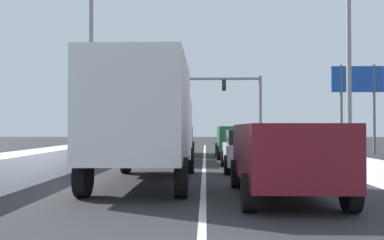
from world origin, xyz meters
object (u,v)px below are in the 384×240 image
sedan_gray_center_lane_second (171,146)px  street_lamp_right_mid (341,53)px  suv_green_right_lane_third (236,139)px  roadside_sign_right (358,89)px  sedan_silver_right_lane_second (249,150)px  traffic_light_gantry (234,95)px  street_lamp_left_mid (98,54)px  suv_maroon_right_lane_nearest (283,153)px  box_truck_center_lane_nearest (147,117)px  suv_red_center_lane_third (175,138)px

sedan_gray_center_lane_second → street_lamp_right_mid: 8.69m
suv_green_right_lane_third → roadside_sign_right: roadside_sign_right is taller
sedan_silver_right_lane_second → traffic_light_gantry: 22.58m
suv_green_right_lane_third → sedan_gray_center_lane_second: (-3.22, -3.48, -0.25)m
street_lamp_left_mid → roadside_sign_right: street_lamp_left_mid is taller
suv_maroon_right_lane_nearest → traffic_light_gantry: 29.02m
suv_maroon_right_lane_nearest → sedan_silver_right_lane_second: bearing=91.1°
box_truck_center_lane_nearest → street_lamp_right_mid: 11.06m
suv_maroon_right_lane_nearest → suv_red_center_lane_third: 16.12m
traffic_light_gantry → roadside_sign_right: 13.45m
street_lamp_left_mid → roadside_sign_right: (14.84, 5.32, -1.29)m
suv_green_right_lane_third → suv_red_center_lane_third: 4.16m
sedan_silver_right_lane_second → box_truck_center_lane_nearest: (-3.31, -4.18, 1.14)m
street_lamp_right_mid → roadside_sign_right: bearing=66.2°
suv_maroon_right_lane_nearest → suv_red_center_lane_third: same height
sedan_silver_right_lane_second → traffic_light_gantry: bearing=87.7°
sedan_silver_right_lane_second → suv_red_center_lane_third: suv_red_center_lane_third is taller
suv_red_center_lane_third → sedan_gray_center_lane_second: bearing=-88.0°
street_lamp_right_mid → suv_red_center_lane_third: bearing=142.4°
roadside_sign_right → street_lamp_right_mid: bearing=-113.8°
suv_green_right_lane_third → street_lamp_left_mid: street_lamp_left_mid is taller
suv_red_center_lane_third → street_lamp_right_mid: bearing=-37.6°
box_truck_center_lane_nearest → traffic_light_gantry: traffic_light_gantry is taller
sedan_silver_right_lane_second → suv_maroon_right_lane_nearest: bearing=-88.9°
box_truck_center_lane_nearest → traffic_light_gantry: bearing=81.0°
suv_maroon_right_lane_nearest → traffic_light_gantry: traffic_light_gantry is taller
suv_green_right_lane_third → roadside_sign_right: (7.74, 3.89, 3.00)m
suv_red_center_lane_third → roadside_sign_right: 11.66m
suv_red_center_lane_third → suv_green_right_lane_third: bearing=-34.5°
sedan_gray_center_lane_second → street_lamp_left_mid: 6.32m
suv_maroon_right_lane_nearest → suv_red_center_lane_third: size_ratio=1.00×
street_lamp_left_mid → roadside_sign_right: bearing=19.7°
suv_green_right_lane_third → street_lamp_right_mid: 6.94m
suv_red_center_lane_third → traffic_light_gantry: (4.30, 13.08, 3.48)m
sedan_silver_right_lane_second → street_lamp_left_mid: 10.00m
traffic_light_gantry → street_lamp_right_mid: street_lamp_right_mid is taller
suv_red_center_lane_third → traffic_light_gantry: bearing=71.8°
sedan_silver_right_lane_second → street_lamp_right_mid: 6.83m
sedan_gray_center_lane_second → roadside_sign_right: (10.96, 7.37, 3.25)m
suv_maroon_right_lane_nearest → street_lamp_right_mid: bearing=66.2°
box_truck_center_lane_nearest → suv_red_center_lane_third: size_ratio=1.47×
sedan_silver_right_lane_second → traffic_light_gantry: traffic_light_gantry is taller
street_lamp_left_mid → suv_maroon_right_lane_nearest: bearing=-58.8°
suv_red_center_lane_third → roadside_sign_right: roadside_sign_right is taller
sedan_silver_right_lane_second → box_truck_center_lane_nearest: 5.45m
sedan_silver_right_lane_second → box_truck_center_lane_nearest: size_ratio=0.63×
street_lamp_right_mid → roadside_sign_right: 8.31m
traffic_light_gantry → roadside_sign_right: (6.87, -11.55, -0.48)m
sedan_gray_center_lane_second → street_lamp_left_mid: bearing=152.1°
suv_red_center_lane_third → street_lamp_right_mid: (7.83, -6.02, 3.92)m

